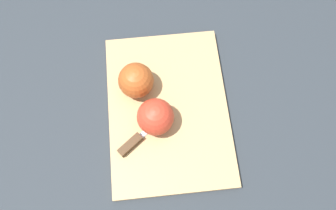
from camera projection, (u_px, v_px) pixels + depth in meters
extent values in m
plane|color=#282D33|center=(168.00, 110.00, 0.82)|extent=(4.00, 4.00, 0.00)
cube|color=tan|center=(168.00, 109.00, 0.81)|extent=(0.45, 0.35, 0.02)
sphere|color=#AD4C1E|center=(136.00, 80.00, 0.78)|extent=(0.09, 0.09, 0.09)
cylinder|color=beige|center=(137.00, 78.00, 0.78)|extent=(0.04, 0.07, 0.08)
sphere|color=red|center=(156.00, 117.00, 0.75)|extent=(0.09, 0.09, 0.09)
cylinder|color=beige|center=(154.00, 119.00, 0.74)|extent=(0.06, 0.06, 0.08)
cube|color=silver|center=(153.00, 126.00, 0.78)|extent=(0.05, 0.07, 0.00)
cube|color=#472D19|center=(130.00, 145.00, 0.76)|extent=(0.05, 0.06, 0.02)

